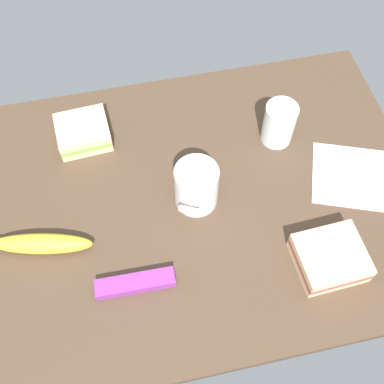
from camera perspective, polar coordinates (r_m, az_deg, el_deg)
tabletop at (r=93.59cm, az=0.00°, el=-1.24°), size 90.00×64.00×2.00cm
coffee_mug_black at (r=88.57cm, az=0.51°, el=0.77°), size 8.35×10.37×9.63cm
sandwich_main at (r=101.50cm, az=-12.78°, el=6.92°), size 10.98×10.01×4.40cm
sandwich_side at (r=88.41cm, az=16.06°, el=-7.53°), size 12.12×11.01×4.40cm
glass_of_milk at (r=99.21cm, az=10.26°, el=7.88°), size 6.50×6.50×9.23cm
banana at (r=90.56cm, az=-17.40°, el=-5.88°), size 18.57×7.53×3.74cm
snack_bar at (r=85.18cm, az=-6.75°, el=-10.72°), size 13.95×3.55×2.00cm
paper_napkin at (r=100.33cm, az=18.15°, el=1.80°), size 18.56×18.56×0.30cm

